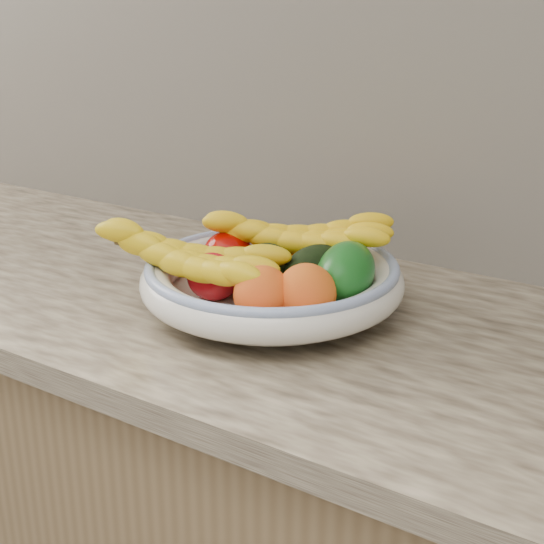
{
  "coord_description": "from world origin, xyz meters",
  "views": [
    {
      "loc": [
        0.57,
        0.78,
        1.34
      ],
      "look_at": [
        0.0,
        1.66,
        0.96
      ],
      "focal_mm": 50.0,
      "sensor_mm": 36.0,
      "label": 1
    }
  ],
  "objects_px": {
    "green_mango": "(346,273)",
    "fruit_bowl": "(272,279)",
    "banana_bunch_back": "(296,242)",
    "banana_bunch_front": "(186,262)"
  },
  "relations": [
    {
      "from": "fruit_bowl",
      "to": "green_mango",
      "type": "relative_size",
      "value": 3.13
    },
    {
      "from": "fruit_bowl",
      "to": "banana_bunch_back",
      "type": "height_order",
      "value": "banana_bunch_back"
    },
    {
      "from": "fruit_bowl",
      "to": "green_mango",
      "type": "distance_m",
      "value": 0.12
    },
    {
      "from": "fruit_bowl",
      "to": "green_mango",
      "type": "bearing_deg",
      "value": 8.45
    },
    {
      "from": "green_mango",
      "to": "fruit_bowl",
      "type": "bearing_deg",
      "value": 173.71
    },
    {
      "from": "fruit_bowl",
      "to": "banana_bunch_back",
      "type": "relative_size",
      "value": 1.26
    },
    {
      "from": "green_mango",
      "to": "banana_bunch_back",
      "type": "distance_m",
      "value": 0.13
    },
    {
      "from": "green_mango",
      "to": "banana_bunch_front",
      "type": "xyz_separation_m",
      "value": [
        -0.21,
        -0.1,
        0.01
      ]
    },
    {
      "from": "fruit_bowl",
      "to": "banana_bunch_back",
      "type": "bearing_deg",
      "value": 91.51
    },
    {
      "from": "green_mango",
      "to": "banana_bunch_front",
      "type": "relative_size",
      "value": 0.4
    }
  ]
}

